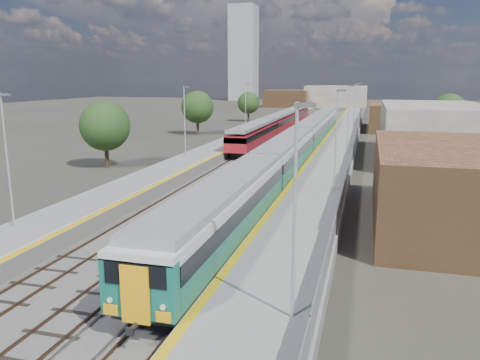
% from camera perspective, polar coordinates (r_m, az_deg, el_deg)
% --- Properties ---
extents(ground, '(320.00, 320.00, 0.00)m').
position_cam_1_polar(ground, '(64.33, 7.25, 3.87)').
color(ground, '#47443A').
rests_on(ground, ground).
extents(ballast_bed, '(10.50, 155.00, 0.06)m').
position_cam_1_polar(ballast_bed, '(67.12, 5.65, 4.28)').
color(ballast_bed, '#565451').
rests_on(ballast_bed, ground).
extents(tracks, '(8.96, 160.00, 0.17)m').
position_cam_1_polar(tracks, '(68.65, 6.38, 4.50)').
color(tracks, '#4C3323').
rests_on(tracks, ground).
extents(platform_right, '(4.70, 155.00, 8.52)m').
position_cam_1_polar(platform_right, '(66.22, 12.11, 4.40)').
color(platform_right, slate).
rests_on(platform_right, ground).
extents(platform_left, '(4.30, 155.00, 8.52)m').
position_cam_1_polar(platform_left, '(68.49, 0.02, 4.91)').
color(platform_left, slate).
rests_on(platform_left, ground).
extents(buildings, '(72.00, 185.50, 40.00)m').
position_cam_1_polar(buildings, '(154.03, 5.33, 12.71)').
color(buildings, brown).
rests_on(buildings, ground).
extents(green_train, '(2.88, 80.15, 3.17)m').
position_cam_1_polar(green_train, '(54.32, 7.43, 4.71)').
color(green_train, black).
rests_on(green_train, ground).
extents(red_train, '(2.72, 55.27, 3.44)m').
position_cam_1_polar(red_train, '(79.51, 4.87, 6.98)').
color(red_train, black).
rests_on(red_train, ground).
extents(tree_a, '(5.19, 5.19, 7.04)m').
position_cam_1_polar(tree_a, '(51.00, -16.14, 6.34)').
color(tree_a, '#382619').
rests_on(tree_a, ground).
extents(tree_b, '(5.41, 5.41, 7.33)m').
position_cam_1_polar(tree_b, '(79.35, -5.22, 8.83)').
color(tree_b, '#382619').
rests_on(tree_b, ground).
extents(tree_c, '(4.80, 4.80, 6.50)m').
position_cam_1_polar(tree_c, '(103.93, 1.04, 9.38)').
color(tree_c, '#382619').
rests_on(tree_c, ground).
extents(tree_d, '(5.19, 5.19, 7.03)m').
position_cam_1_polar(tree_d, '(80.96, 24.11, 7.76)').
color(tree_d, '#382619').
rests_on(tree_d, ground).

